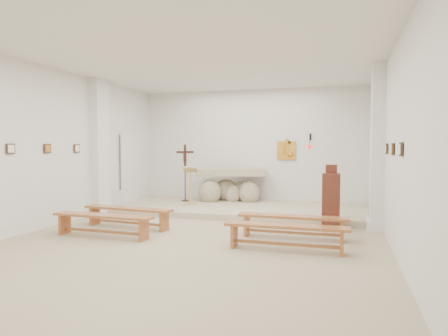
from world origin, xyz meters
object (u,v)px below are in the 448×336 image
(crucifix_stand, at_px, (185,168))
(donation_pedestal, at_px, (331,201))
(lectern, at_px, (190,185))
(bench_left_front, at_px, (128,213))
(bench_left_second, at_px, (103,220))
(bench_right_second, at_px, (286,231))
(bench_right_front, at_px, (293,221))
(altar, at_px, (230,187))

(crucifix_stand, distance_m, donation_pedestal, 4.78)
(lectern, height_order, bench_left_front, lectern)
(bench_left_second, relative_size, bench_right_second, 1.00)
(crucifix_stand, height_order, bench_left_second, crucifix_stand)
(bench_right_front, xyz_separation_m, bench_left_second, (-3.55, -0.95, 0.00))
(bench_left_second, bearing_deg, crucifix_stand, 92.42)
(donation_pedestal, relative_size, bench_right_front, 0.66)
(donation_pedestal, bearing_deg, crucifix_stand, 151.81)
(donation_pedestal, xyz_separation_m, bench_right_second, (-0.67, -2.11, -0.28))
(lectern, relative_size, donation_pedestal, 0.78)
(altar, xyz_separation_m, donation_pedestal, (2.98, -2.60, 0.05))
(crucifix_stand, bearing_deg, altar, 5.43)
(donation_pedestal, relative_size, bench_left_second, 0.65)
(lectern, distance_m, donation_pedestal, 4.16)
(bench_left_front, bearing_deg, bench_left_second, -84.17)
(altar, distance_m, lectern, 1.33)
(donation_pedestal, distance_m, bench_right_second, 2.23)
(bench_left_front, relative_size, bench_right_second, 1.01)
(altar, xyz_separation_m, bench_left_front, (-1.24, -3.75, -0.22))
(bench_right_second, bearing_deg, crucifix_stand, 129.85)
(lectern, distance_m, crucifix_stand, 0.82)
(crucifix_stand, bearing_deg, bench_right_front, -56.92)
(donation_pedestal, distance_m, bench_left_second, 4.73)
(lectern, height_order, bench_left_second, lectern)
(lectern, relative_size, crucifix_stand, 0.64)
(lectern, height_order, bench_right_second, lectern)
(lectern, relative_size, bench_left_front, 0.51)
(bench_left_front, bearing_deg, altar, 77.59)
(crucifix_stand, relative_size, bench_right_second, 0.80)
(bench_left_front, distance_m, bench_right_front, 3.55)
(altar, height_order, bench_left_second, altar)
(altar, height_order, donation_pedestal, donation_pedestal)
(lectern, relative_size, bench_left_second, 0.51)
(donation_pedestal, bearing_deg, bench_right_front, -121.19)
(bench_left_second, bearing_deg, bench_right_front, 17.16)
(bench_left_front, height_order, bench_right_second, same)
(crucifix_stand, height_order, donation_pedestal, crucifix_stand)
(altar, distance_m, bench_right_front, 4.42)
(crucifix_stand, xyz_separation_m, bench_right_second, (3.57, -4.26, -0.79))
(lectern, xyz_separation_m, donation_pedestal, (3.85, -1.59, -0.07))
(bench_right_front, height_order, bench_left_second, same)
(crucifix_stand, bearing_deg, lectern, -69.34)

